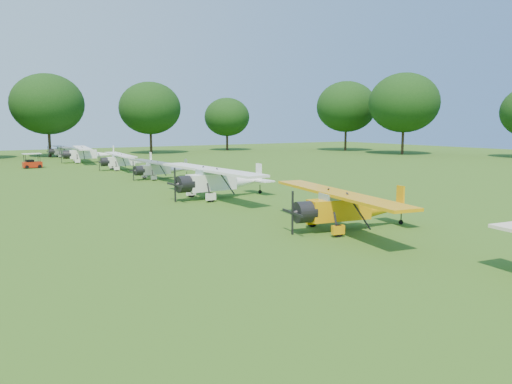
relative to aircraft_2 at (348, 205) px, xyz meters
The scene contains 9 objects.
ground 8.59m from the aircraft_2, 94.00° to the left, with size 160.00×160.00×0.00m, color #295314.
tree_belt 11.39m from the aircraft_2, 70.98° to the left, with size 137.36×130.27×14.52m.
aircraft_2 is the anchor object (origin of this frame).
aircraft_3 12.92m from the aircraft_2, 92.19° to the left, with size 7.47×11.90×2.34m.
aircraft_4 26.59m from the aircraft_2, 89.07° to the left, with size 5.82×9.27×1.82m.
aircraft_5 37.45m from the aircraft_2, 89.26° to the left, with size 6.27×9.99×1.97m.
aircraft_6 50.26m from the aircraft_2, 90.68° to the left, with size 7.20×11.42×2.24m.
aircraft_7 63.09m from the aircraft_2, 90.71° to the left, with size 5.76×9.16×1.81m.
golf_cart 46.02m from the aircraft_2, 100.28° to the left, with size 2.12×1.40×1.73m.
Camera 1 is at (-16.36, -26.87, 5.35)m, focal length 35.00 mm.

